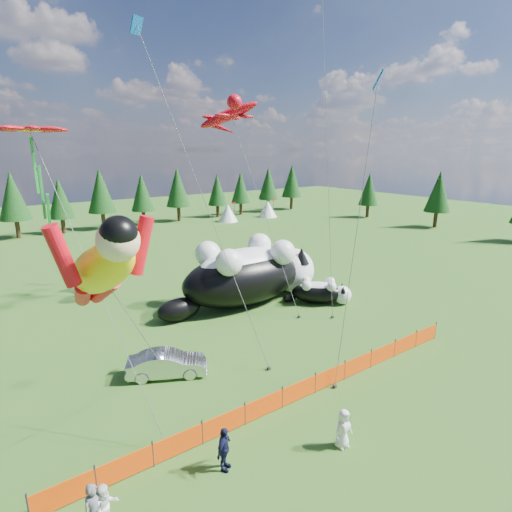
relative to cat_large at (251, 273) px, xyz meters
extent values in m
plane|color=#153309|center=(-5.19, -8.63, -2.30)|extent=(160.00, 160.00, 0.00)
cylinder|color=#262626|center=(-16.19, -11.63, -1.75)|extent=(0.06, 0.06, 1.10)
cylinder|color=#262626|center=(-14.19, -11.63, -1.75)|extent=(0.06, 0.06, 1.10)
cylinder|color=#262626|center=(-12.19, -11.63, -1.75)|extent=(0.06, 0.06, 1.10)
cylinder|color=#262626|center=(-10.19, -11.63, -1.75)|extent=(0.06, 0.06, 1.10)
cylinder|color=#262626|center=(-8.19, -11.63, -1.75)|extent=(0.06, 0.06, 1.10)
cylinder|color=#262626|center=(-6.19, -11.63, -1.75)|extent=(0.06, 0.06, 1.10)
cylinder|color=#262626|center=(-4.19, -11.63, -1.75)|extent=(0.06, 0.06, 1.10)
cylinder|color=#262626|center=(-2.19, -11.63, -1.75)|extent=(0.06, 0.06, 1.10)
cylinder|color=#262626|center=(-0.19, -11.63, -1.75)|extent=(0.06, 0.06, 1.10)
cylinder|color=#262626|center=(1.81, -11.63, -1.75)|extent=(0.06, 0.06, 1.10)
cylinder|color=#262626|center=(3.81, -11.63, -1.75)|extent=(0.06, 0.06, 1.10)
cylinder|color=#262626|center=(5.81, -11.63, -1.75)|extent=(0.06, 0.06, 1.10)
cube|color=#FF4605|center=(-15.19, -11.63, -1.80)|extent=(2.00, 0.04, 0.90)
cube|color=#FF4605|center=(-13.19, -11.63, -1.80)|extent=(2.00, 0.04, 0.90)
cube|color=#FF4605|center=(-11.19, -11.63, -1.80)|extent=(2.00, 0.04, 0.90)
cube|color=#FF4605|center=(-9.19, -11.63, -1.80)|extent=(2.00, 0.04, 0.90)
cube|color=#FF4605|center=(-7.19, -11.63, -1.80)|extent=(2.00, 0.04, 0.90)
cube|color=#FF4605|center=(-5.19, -11.63, -1.80)|extent=(2.00, 0.04, 0.90)
cube|color=#FF4605|center=(-3.19, -11.63, -1.80)|extent=(2.00, 0.04, 0.90)
cube|color=#FF4605|center=(-1.19, -11.63, -1.80)|extent=(2.00, 0.04, 0.90)
cube|color=#FF4605|center=(0.81, -11.63, -1.80)|extent=(2.00, 0.04, 0.90)
cube|color=#FF4605|center=(2.81, -11.63, -1.80)|extent=(2.00, 0.04, 0.90)
cube|color=#FF4605|center=(4.81, -11.63, -1.80)|extent=(2.00, 0.04, 0.90)
ellipsoid|color=black|center=(-0.58, -0.01, -0.29)|extent=(10.13, 4.86, 4.02)
ellipsoid|color=white|center=(-0.58, -0.01, 0.71)|extent=(7.65, 3.48, 2.46)
sphere|color=white|center=(4.11, 0.07, -0.52)|extent=(3.57, 3.57, 3.57)
sphere|color=#ED5C5D|center=(5.63, 0.09, -0.52)|extent=(0.50, 0.50, 0.50)
ellipsoid|color=black|center=(-5.94, -0.10, -1.52)|extent=(3.15, 1.62, 1.56)
cone|color=black|center=(4.13, -1.00, 0.91)|extent=(1.25, 1.25, 1.25)
cone|color=black|center=(4.09, 1.14, 0.91)|extent=(1.25, 1.25, 1.25)
sphere|color=white|center=(1.85, 1.48, 1.61)|extent=(1.88, 1.88, 1.88)
sphere|color=white|center=(1.90, -1.42, 1.61)|extent=(1.88, 1.88, 1.88)
sphere|color=white|center=(-2.84, 1.40, 1.61)|extent=(1.88, 1.88, 1.88)
sphere|color=white|center=(-2.79, -1.50, 1.61)|extent=(1.88, 1.88, 1.88)
ellipsoid|color=black|center=(4.00, -3.12, -1.52)|extent=(4.15, 3.94, 1.56)
ellipsoid|color=white|center=(4.00, -3.12, -1.13)|extent=(3.09, 2.92, 0.96)
sphere|color=white|center=(5.38, -4.31, -1.61)|extent=(1.39, 1.39, 1.39)
sphere|color=#ED5C5D|center=(5.82, -4.69, -1.61)|extent=(0.19, 0.19, 0.19)
ellipsoid|color=black|center=(2.42, -1.75, -2.00)|extent=(1.32, 1.26, 0.61)
cone|color=black|center=(5.10, -4.62, -1.05)|extent=(0.49, 0.49, 0.49)
cone|color=black|center=(5.65, -3.99, -1.05)|extent=(0.49, 0.49, 0.49)
sphere|color=white|center=(5.09, -3.31, -0.78)|extent=(0.73, 0.73, 0.73)
sphere|color=white|center=(4.35, -4.17, -0.78)|extent=(0.73, 0.73, 0.73)
sphere|color=white|center=(3.71, -2.12, -0.78)|extent=(0.73, 0.73, 0.73)
sphere|color=white|center=(2.97, -2.98, -0.78)|extent=(0.73, 0.73, 0.73)
imported|color=silver|center=(-9.36, -6.15, -1.64)|extent=(4.22, 3.01, 1.32)
imported|color=#5D5C62|center=(-14.58, -13.26, -1.39)|extent=(0.74, 0.58, 1.81)
imported|color=white|center=(-14.26, -13.22, -1.51)|extent=(0.81, 0.52, 1.59)
imported|color=#141638|center=(-10.13, -13.23, -1.45)|extent=(1.11, 1.00, 1.71)
imported|color=white|center=(-5.76, -14.87, -1.50)|extent=(0.83, 0.57, 1.61)
cylinder|color=#595959|center=(-11.29, -8.42, 1.61)|extent=(0.03, 0.03, 10.28)
cube|color=#262626|center=(-9.32, -5.54, -2.22)|extent=(0.15, 0.15, 0.16)
cylinder|color=#595959|center=(0.48, -0.83, 4.63)|extent=(0.03, 0.03, 15.45)
cube|color=#262626|center=(0.98, -4.49, -2.22)|extent=(0.15, 0.15, 0.16)
cylinder|color=#595959|center=(-12.72, -8.08, 3.79)|extent=(0.03, 0.03, 13.67)
cube|color=#262626|center=(-11.48, -11.21, -2.22)|extent=(0.15, 0.15, 0.16)
cube|color=green|center=(-13.97, -4.95, 7.20)|extent=(0.20, 0.20, 4.47)
cylinder|color=#595959|center=(-6.64, -5.75, 6.31)|extent=(0.03, 0.03, 18.32)
cube|color=#262626|center=(-4.76, -8.70, -2.22)|extent=(0.15, 0.15, 0.16)
cylinder|color=#595959|center=(3.78, -3.52, 10.28)|extent=(0.03, 0.03, 25.36)
cube|color=#262626|center=(2.85, -5.84, -2.22)|extent=(0.15, 0.15, 0.16)
cylinder|color=#595959|center=(-2.05, -11.64, 4.86)|extent=(0.03, 0.03, 14.19)
cube|color=#262626|center=(-3.10, -11.87, -2.22)|extent=(0.15, 0.15, 0.16)
camera|label=1|loc=(-16.07, -23.75, 8.94)|focal=28.00mm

